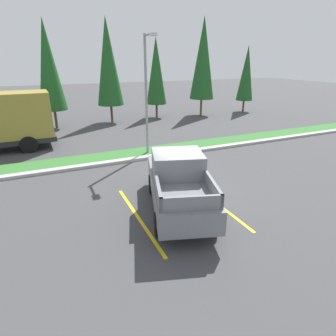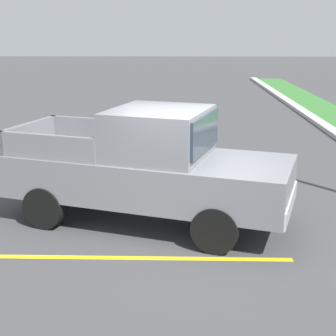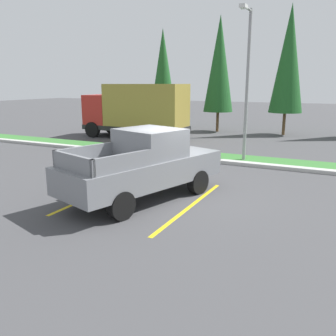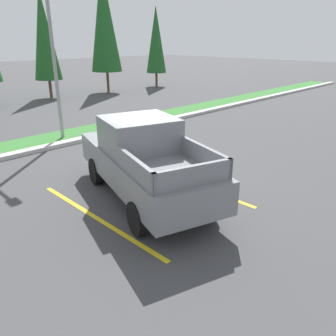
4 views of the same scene
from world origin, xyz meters
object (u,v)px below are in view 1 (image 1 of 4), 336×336
pickup_truck_main (178,183)px  cypress_tree_rightmost (203,59)px  cypress_tree_center (108,62)px  cypress_tree_right_inner (156,71)px  cypress_tree_left_inner (48,66)px  street_light (147,88)px  cypress_tree_far_right (246,73)px

pickup_truck_main → cypress_tree_rightmost: 19.71m
cypress_tree_center → cypress_tree_right_inner: bearing=6.4°
cypress_tree_center → cypress_tree_right_inner: size_ratio=1.19×
pickup_truck_main → cypress_tree_right_inner: bearing=70.3°
pickup_truck_main → cypress_tree_rightmost: size_ratio=0.62×
cypress_tree_rightmost → cypress_tree_left_inner: bearing=-179.3°
cypress_tree_center → street_light: bearing=-91.5°
cypress_tree_center → cypress_tree_rightmost: size_ratio=0.95×
pickup_truck_main → cypress_tree_center: 16.85m
street_light → cypress_tree_rightmost: bearing=46.3°
cypress_tree_rightmost → cypress_tree_far_right: cypress_tree_rightmost is taller
pickup_truck_main → cypress_tree_right_inner: cypress_tree_right_inner is taller
cypress_tree_right_inner → cypress_tree_far_right: (9.60, -0.74, -0.34)m
street_light → cypress_tree_left_inner: (-4.36, 9.45, 0.99)m
pickup_truck_main → cypress_tree_center: bearing=84.5°
cypress_tree_center → cypress_tree_left_inner: bearing=-176.1°
cypress_tree_rightmost → cypress_tree_right_inner: bearing=171.7°
street_light → cypress_tree_rightmost: size_ratio=0.73×
cypress_tree_right_inner → cypress_tree_left_inner: bearing=-174.9°
street_light → cypress_tree_rightmost: cypress_tree_rightmost is taller
cypress_tree_left_inner → cypress_tree_far_right: (18.66, 0.07, -0.90)m
cypress_tree_left_inner → cypress_tree_right_inner: size_ratio=1.13×
pickup_truck_main → cypress_tree_far_right: 22.57m
street_light → cypress_tree_center: (0.26, 9.77, 1.21)m
pickup_truck_main → cypress_tree_right_inner: 18.12m
cypress_tree_right_inner → cypress_tree_rightmost: size_ratio=0.80×
cypress_tree_center → cypress_tree_rightmost: 8.92m
street_light → cypress_tree_far_right: (14.30, 9.52, 0.09)m
cypress_tree_left_inner → cypress_tree_center: size_ratio=0.95×
cypress_tree_left_inner → cypress_tree_rightmost: (13.54, 0.16, 0.48)m
street_light → cypress_tree_left_inner: cypress_tree_left_inner is taller
pickup_truck_main → cypress_tree_rightmost: cypress_tree_rightmost is taller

